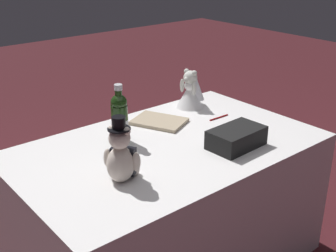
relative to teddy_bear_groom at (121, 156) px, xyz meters
name	(u,v)px	position (x,y,z in m)	size (l,w,h in m)	color
reception_table	(168,206)	(-0.37, -0.15, -0.47)	(1.53, 0.94, 0.73)	white
teddy_bear_groom	(121,156)	(0.00, 0.00, 0.00)	(0.16, 0.15, 0.29)	beige
teddy_bear_bride	(191,90)	(-0.84, -0.48, -0.01)	(0.20, 0.17, 0.24)	white
champagne_bottle	(120,118)	(-0.21, -0.33, 0.02)	(0.09, 0.09, 0.30)	#1A3511
signing_pen	(219,117)	(-0.83, -0.23, -0.11)	(0.15, 0.01, 0.01)	maroon
gift_case_black	(236,138)	(-0.62, 0.09, -0.06)	(0.29, 0.18, 0.10)	black
guestbook	(159,121)	(-0.52, -0.40, -0.10)	(0.20, 0.28, 0.02)	tan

